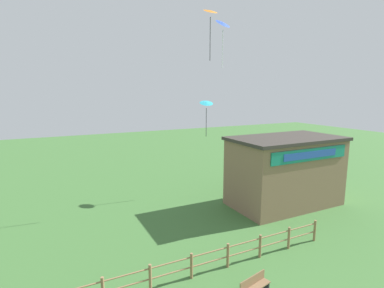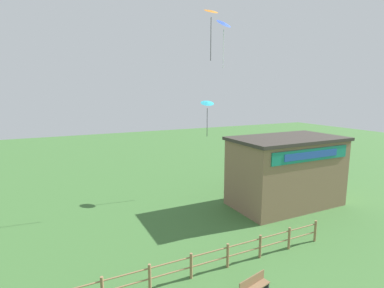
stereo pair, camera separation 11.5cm
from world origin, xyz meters
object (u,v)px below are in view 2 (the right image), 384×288
Objects in this scene: seaside_building at (286,171)px; kite_cyan_delta at (207,104)px; park_bench_near_fence at (254,286)px; kite_blue_delta at (224,25)px; kite_orange_delta at (211,13)px.

kite_cyan_delta reaches higher than seaside_building.
park_bench_near_fence is at bearing -139.29° from seaside_building.
kite_blue_delta is 6.38m from kite_cyan_delta.
seaside_building is at bearing -52.87° from kite_cyan_delta.
kite_blue_delta is at bearing 139.04° from seaside_building.
kite_orange_delta is 7.36m from kite_cyan_delta.
kite_cyan_delta is at bearing 69.53° from park_bench_near_fence.
kite_cyan_delta is at bearing 64.15° from kite_orange_delta.
seaside_building is at bearing -19.68° from kite_orange_delta.
park_bench_near_fence is 0.46× the size of kite_orange_delta.
kite_blue_delta is at bearing 34.96° from kite_orange_delta.
kite_orange_delta reaches higher than kite_blue_delta.
park_bench_near_fence is (-8.96, -7.71, -2.23)m from seaside_building.
kite_orange_delta reaches higher than seaside_building.
kite_orange_delta reaches higher than park_bench_near_fence.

